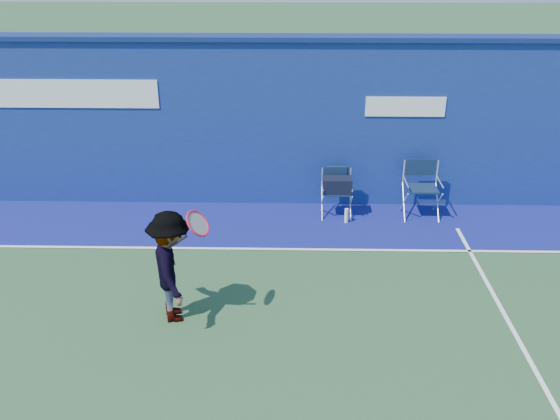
{
  "coord_description": "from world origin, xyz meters",
  "views": [
    {
      "loc": [
        1.6,
        -5.23,
        4.7
      ],
      "look_at": [
        1.44,
        2.6,
        1.0
      ],
      "focal_mm": 38.0,
      "sensor_mm": 36.0,
      "label": 1
    }
  ],
  "objects_px": {
    "water_bottle": "(346,216)",
    "tennis_player": "(172,267)",
    "directors_chair_right": "(421,200)",
    "directors_chair_left": "(336,197)"
  },
  "relations": [
    {
      "from": "tennis_player",
      "to": "directors_chair_right",
      "type": "bearing_deg",
      "value": 39.54
    },
    {
      "from": "directors_chair_left",
      "to": "water_bottle",
      "type": "bearing_deg",
      "value": -60.66
    },
    {
      "from": "directors_chair_right",
      "to": "tennis_player",
      "type": "relative_size",
      "value": 0.62
    },
    {
      "from": "water_bottle",
      "to": "tennis_player",
      "type": "relative_size",
      "value": 0.17
    },
    {
      "from": "directors_chair_left",
      "to": "directors_chair_right",
      "type": "relative_size",
      "value": 0.86
    },
    {
      "from": "tennis_player",
      "to": "directors_chair_left",
      "type": "bearing_deg",
      "value": 53.56
    },
    {
      "from": "directors_chair_right",
      "to": "water_bottle",
      "type": "distance_m",
      "value": 1.4
    },
    {
      "from": "directors_chair_right",
      "to": "water_bottle",
      "type": "xyz_separation_m",
      "value": [
        -1.35,
        -0.3,
        -0.18
      ]
    },
    {
      "from": "directors_chair_left",
      "to": "tennis_player",
      "type": "bearing_deg",
      "value": -126.44
    },
    {
      "from": "directors_chair_right",
      "to": "water_bottle",
      "type": "bearing_deg",
      "value": -167.31
    }
  ]
}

